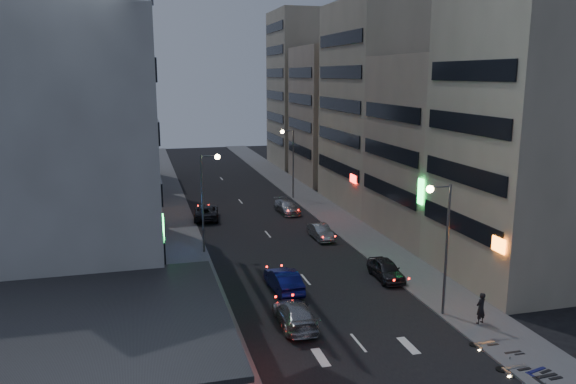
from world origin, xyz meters
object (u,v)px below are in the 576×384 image
object	(u,v)px
parked_car_right_mid	(321,232)
road_car_silver	(295,314)
scooter_silver_a	(525,353)
parked_car_left	(206,212)
parked_car_right_near	(386,269)
person	(481,308)
scooter_blue	(544,356)
scooter_silver_b	(494,332)
scooter_black_b	(520,341)
scooter_black_a	(556,361)
road_car_blue	(284,280)
parked_car_right_far	(287,207)

from	to	relation	value
parked_car_right_mid	road_car_silver	size ratio (longest dim) A/B	0.81
parked_car_right_mid	scooter_silver_a	bearing A→B (deg)	-85.22
parked_car_left	parked_car_right_near	bearing A→B (deg)	124.18
person	parked_car_right_mid	bearing A→B (deg)	-98.97
scooter_blue	person	bearing A→B (deg)	-11.07
parked_car_left	scooter_blue	distance (m)	36.24
road_car_silver	scooter_silver_a	world-z (taller)	road_car_silver
scooter_silver_a	scooter_silver_b	bearing A→B (deg)	-2.97
parked_car_left	scooter_black_b	distance (m)	34.61
scooter_silver_a	scooter_silver_b	size ratio (longest dim) A/B	1.09
scooter_black_b	road_car_silver	bearing A→B (deg)	60.20
scooter_black_b	scooter_black_a	bearing A→B (deg)	-175.99
road_car_blue	road_car_silver	bearing A→B (deg)	79.84
scooter_black_a	scooter_blue	xyz separation A→B (m)	(-0.13, 0.66, -0.04)
parked_car_right_far	scooter_silver_b	distance (m)	31.46
parked_car_right_mid	scooter_blue	distance (m)	24.56
parked_car_right_near	scooter_black_b	xyz separation A→B (m)	(2.22, -11.86, -0.09)
person	road_car_silver	bearing A→B (deg)	-34.10
scooter_black_a	scooter_black_b	world-z (taller)	scooter_black_a
road_car_silver	person	size ratio (longest dim) A/B	2.60
scooter_black_a	scooter_blue	size ratio (longest dim) A/B	1.07
person	scooter_blue	distance (m)	5.19
parked_car_right_near	parked_car_left	xyz separation A→B (m)	(-10.37, 20.37, 0.01)
scooter_silver_a	scooter_black_b	xyz separation A→B (m)	(0.75, 1.31, -0.10)
parked_car_right_mid	road_car_blue	distance (m)	12.66
parked_car_right_near	road_car_silver	bearing A→B (deg)	-143.73
parked_car_right_near	scooter_silver_a	size ratio (longest dim) A/B	2.12
parked_car_right_mid	parked_car_right_near	bearing A→B (deg)	-84.67
scooter_black_a	scooter_silver_a	size ratio (longest dim) A/B	1.01
scooter_black_a	scooter_silver_b	bearing A→B (deg)	9.42
parked_car_right_far	person	xyz separation A→B (m)	(3.89, -29.14, 0.38)
parked_car_right_mid	person	distance (m)	19.43
scooter_black_b	scooter_silver_b	size ratio (longest dim) A/B	0.91
road_car_blue	scooter_blue	distance (m)	16.57
parked_car_right_far	scooter_black_a	size ratio (longest dim) A/B	2.35
road_car_silver	scooter_silver_a	xyz separation A→B (m)	(9.83, -7.51, 0.01)
scooter_blue	scooter_black_b	bearing A→B (deg)	-12.27
road_car_silver	person	bearing A→B (deg)	166.92
road_car_blue	person	xyz separation A→B (m)	(9.75, -8.12, 0.29)
person	scooter_silver_b	world-z (taller)	person
parked_car_left	scooter_silver_b	bearing A→B (deg)	118.25
person	scooter_black_b	distance (m)	3.46
parked_car_right_far	scooter_black_a	bearing A→B (deg)	-86.67
scooter_black_a	road_car_blue	bearing A→B (deg)	32.45
parked_car_right_mid	parked_car_right_far	xyz separation A→B (m)	(-0.42, 10.03, 0.03)
scooter_silver_a	scooter_blue	bearing A→B (deg)	-121.53
parked_car_right_far	road_car_blue	world-z (taller)	road_car_blue
parked_car_right_near	road_car_blue	distance (m)	7.66
scooter_silver_b	parked_car_right_near	bearing A→B (deg)	9.33
scooter_silver_a	scooter_black_b	distance (m)	1.51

